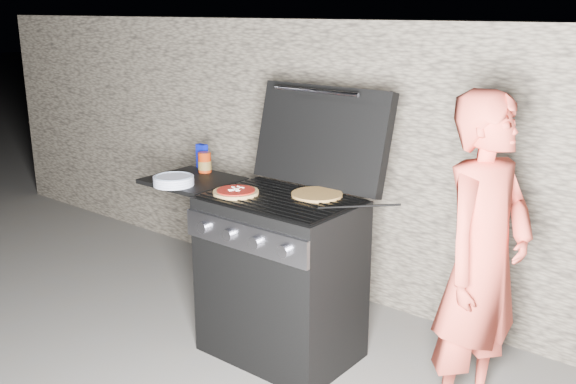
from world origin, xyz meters
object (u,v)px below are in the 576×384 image
Objects in this scene: pizza_topped at (236,192)px; sauce_jar at (205,162)px; gas_grill at (247,266)px; person at (483,263)px.

sauce_jar is at bearing 152.93° from pizza_topped.
person is (1.31, 0.13, 0.32)m from gas_grill.
pizza_topped is (0.02, -0.10, 0.47)m from gas_grill.
person is at bearing -0.94° from sauce_jar.
person reaches higher than pizza_topped.
gas_grill is 5.45× the size of pizza_topped.
sauce_jar is (-0.48, 0.16, 0.51)m from gas_grill.
gas_grill is 0.87× the size of person.
sauce_jar is at bearing 99.38° from person.
pizza_topped is at bearing -27.07° from sauce_jar.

